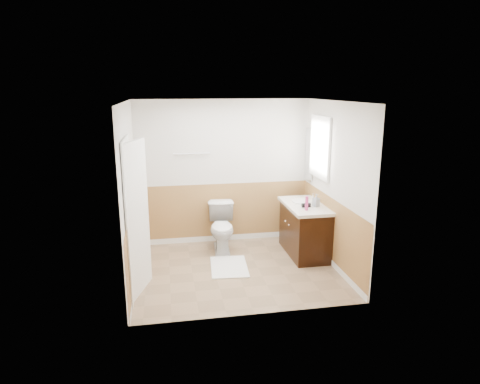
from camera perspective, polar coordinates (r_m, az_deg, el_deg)
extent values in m
plane|color=#8C7051|center=(6.44, -0.49, -10.56)|extent=(3.00, 3.00, 0.00)
plane|color=white|center=(5.86, -0.54, 12.28)|extent=(3.00, 3.00, 0.00)
plane|color=silver|center=(7.28, -2.25, 2.71)|extent=(3.00, 0.00, 3.00)
plane|color=silver|center=(4.80, 2.14, -3.33)|extent=(3.00, 0.00, 3.00)
plane|color=silver|center=(5.97, -14.86, -0.31)|extent=(0.00, 3.00, 3.00)
plane|color=silver|center=(6.45, 12.75, 0.87)|extent=(0.00, 3.00, 3.00)
plane|color=#AF8046|center=(7.45, -2.18, -2.97)|extent=(3.00, 0.00, 3.00)
plane|color=#AF8046|center=(5.08, 2.03, -11.38)|extent=(3.00, 0.00, 3.00)
plane|color=#AF8046|center=(6.19, -14.31, -7.05)|extent=(0.00, 2.60, 2.60)
plane|color=#AF8046|center=(6.65, 12.30, -5.44)|extent=(0.00, 2.60, 2.60)
imported|color=white|center=(7.06, -2.46, -4.86)|extent=(0.50, 0.80, 0.79)
cube|color=white|center=(6.51, -1.51, -10.17)|extent=(0.61, 0.84, 0.02)
cube|color=black|center=(6.97, 8.81, -5.23)|extent=(0.55, 1.10, 0.80)
sphere|color=#B3B4BA|center=(6.74, 6.71, -4.49)|extent=(0.03, 0.03, 0.03)
sphere|color=white|center=(6.92, 6.23, -3.97)|extent=(0.03, 0.03, 0.03)
cube|color=silver|center=(6.84, 8.86, -1.88)|extent=(0.60, 1.15, 0.05)
cylinder|color=white|center=(6.97, 8.55, -1.26)|extent=(0.36, 0.36, 0.02)
cylinder|color=silver|center=(7.01, 9.97, -0.71)|extent=(0.02, 0.02, 0.14)
cylinder|color=#C73379|center=(6.48, 9.08, -1.54)|extent=(0.05, 0.05, 0.22)
imported|color=#919AA4|center=(6.71, 10.35, -1.12)|extent=(0.12, 0.12, 0.20)
cylinder|color=black|center=(6.66, 9.02, -1.78)|extent=(0.14, 0.07, 0.07)
cylinder|color=black|center=(6.71, 8.59, -1.90)|extent=(0.03, 0.03, 0.07)
cube|color=silver|center=(7.39, 9.40, 5.06)|extent=(0.02, 0.35, 0.90)
cube|color=white|center=(6.88, 10.85, 6.03)|extent=(0.04, 0.80, 1.00)
cube|color=white|center=(6.89, 10.97, 6.03)|extent=(0.01, 0.70, 0.90)
cube|color=white|center=(5.59, -14.02, -3.68)|extent=(0.29, 0.78, 2.04)
cube|color=white|center=(5.59, -14.80, -3.62)|extent=(0.02, 0.92, 2.10)
sphere|color=silver|center=(5.92, -13.22, -3.34)|extent=(0.06, 0.06, 0.06)
cylinder|color=silver|center=(7.11, -6.63, 5.22)|extent=(0.62, 0.02, 0.02)
cylinder|color=silver|center=(7.33, -2.91, -1.65)|extent=(0.14, 0.02, 0.02)
cylinder|color=white|center=(7.33, -2.91, -1.65)|extent=(0.10, 0.11, 0.11)
cube|color=white|center=(7.36, -2.90, -2.47)|extent=(0.10, 0.01, 0.16)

